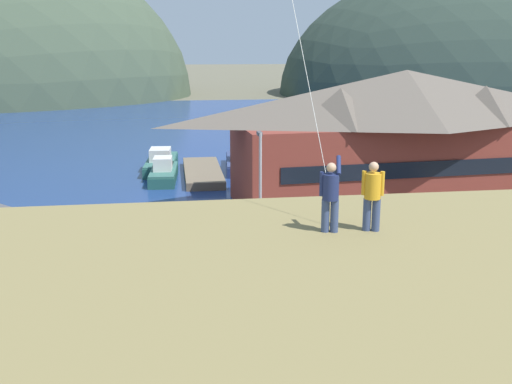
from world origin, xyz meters
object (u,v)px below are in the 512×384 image
(harbor_lodge, at_px, (404,134))
(parked_car_mid_row_center, at_px, (219,255))
(moored_boat_inner_slip, at_px, (164,173))
(parked_car_corner_spot, at_px, (410,245))
(parked_car_front_row_silver, at_px, (423,302))
(parked_car_back_row_left, at_px, (36,321))
(parked_car_front_row_red, at_px, (314,256))
(parked_car_mid_row_near, at_px, (258,311))
(wharf_dock, at_px, (203,173))
(moored_boat_outer_mooring, at_px, (240,162))
(person_kite_flyer, at_px, (330,194))
(person_companion, at_px, (372,194))
(parking_light_pole, at_px, (260,183))
(moored_boat_wharfside, at_px, (161,163))

(harbor_lodge, distance_m, parked_car_mid_row_center, 19.74)
(moored_boat_inner_slip, height_order, parked_car_corner_spot, moored_boat_inner_slip)
(parked_car_mid_row_center, relative_size, parked_car_front_row_silver, 0.98)
(harbor_lodge, distance_m, parked_car_back_row_left, 29.62)
(moored_boat_inner_slip, distance_m, parked_car_front_row_silver, 30.94)
(parked_car_front_row_red, relative_size, parked_car_corner_spot, 1.00)
(moored_boat_inner_slip, relative_size, parked_car_front_row_red, 1.62)
(parked_car_mid_row_near, bearing_deg, wharf_dock, 91.20)
(moored_boat_outer_mooring, xyz_separation_m, person_kite_flyer, (-2.42, -41.04, 7.31))
(wharf_dock, relative_size, parked_car_front_row_silver, 2.57)
(parked_car_back_row_left, height_order, person_companion, person_companion)
(parked_car_corner_spot, xyz_separation_m, person_companion, (-7.65, -15.44, 6.95))
(moored_boat_outer_mooring, height_order, parked_car_corner_spot, moored_boat_outer_mooring)
(moored_boat_inner_slip, bearing_deg, person_kite_flyer, -82.90)
(moored_boat_inner_slip, relative_size, parked_car_mid_row_center, 1.62)
(parked_car_mid_row_center, bearing_deg, person_kite_flyer, -83.85)
(parking_light_pole, relative_size, person_kite_flyer, 3.63)
(person_kite_flyer, bearing_deg, moored_boat_wharfside, 96.70)
(moored_boat_outer_mooring, xyz_separation_m, parked_car_mid_row_near, (-3.02, -32.66, 0.34))
(moored_boat_inner_slip, bearing_deg, moored_boat_wharfside, 93.29)
(wharf_dock, bearing_deg, person_companion, -86.63)
(moored_boat_wharfside, height_order, parked_car_mid_row_center, moored_boat_wharfside)
(parked_car_front_row_silver, distance_m, parking_light_pole, 11.84)
(parked_car_corner_spot, xyz_separation_m, person_kite_flyer, (-8.69, -15.39, 6.97))
(parked_car_corner_spot, relative_size, parked_car_back_row_left, 0.99)
(wharf_dock, bearing_deg, moored_boat_outer_mooring, 34.40)
(harbor_lodge, relative_size, parked_car_corner_spot, 6.25)
(parked_car_mid_row_near, height_order, parking_light_pole, parking_light_pole)
(parked_car_front_row_red, bearing_deg, parking_light_pole, 118.66)
(parked_car_back_row_left, relative_size, parked_car_front_row_silver, 0.99)
(harbor_lodge, xyz_separation_m, parking_light_pole, (-11.99, -9.45, -1.13))
(moored_boat_wharfside, height_order, moored_boat_outer_mooring, same)
(wharf_dock, relative_size, moored_boat_outer_mooring, 1.34)
(parked_car_mid_row_near, xyz_separation_m, person_kite_flyer, (0.59, -8.37, 6.97))
(moored_boat_wharfside, height_order, person_companion, person_companion)
(parked_car_front_row_red, height_order, parked_car_front_row_silver, same)
(moored_boat_inner_slip, bearing_deg, parking_light_pole, -73.37)
(moored_boat_wharfside, bearing_deg, parked_car_mid_row_center, -82.99)
(moored_boat_wharfside, height_order, parked_car_mid_row_near, moored_boat_wharfside)
(wharf_dock, relative_size, parking_light_pole, 1.64)
(moored_boat_outer_mooring, height_order, parked_car_back_row_left, moored_boat_outer_mooring)
(person_kite_flyer, bearing_deg, parked_car_front_row_silver, 52.37)
(moored_boat_outer_mooring, bearing_deg, moored_boat_inner_slip, -151.49)
(parked_car_back_row_left, bearing_deg, harbor_lodge, 40.70)
(parked_car_back_row_left, bearing_deg, moored_boat_wharfside, 82.41)
(wharf_dock, xyz_separation_m, moored_boat_outer_mooring, (3.65, 2.50, 0.37))
(person_kite_flyer, bearing_deg, parked_car_back_row_left, 136.76)
(parked_car_back_row_left, relative_size, person_kite_flyer, 2.30)
(parked_car_mid_row_near, height_order, parked_car_back_row_left, same)
(moored_boat_inner_slip, bearing_deg, harbor_lodge, -27.97)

